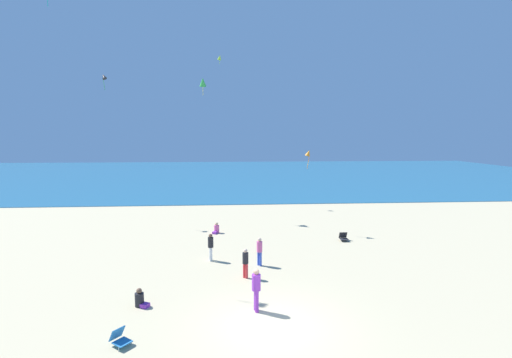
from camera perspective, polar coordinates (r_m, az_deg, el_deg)
ground_plane at (r=24.06m, az=-0.26°, el=-10.21°), size 120.00×120.00×0.00m
ocean_water at (r=67.38m, az=-2.66°, el=0.80°), size 120.00×60.00×0.05m
beach_chair_near_camera at (r=25.81m, az=13.26°, el=-8.67°), size 0.55×0.63×0.55m
beach_chair_far_left at (r=14.30m, az=-20.14°, el=-21.87°), size 0.82×0.79×0.60m
person_0 at (r=15.42m, az=0.04°, el=-16.18°), size 0.40×0.40×1.76m
person_1 at (r=27.15m, az=-6.09°, el=-7.64°), size 0.56×0.69×0.78m
person_2 at (r=16.79m, az=-17.30°, el=-17.22°), size 0.69×0.56×0.77m
person_3 at (r=21.29m, az=-6.95°, el=-10.02°), size 0.35×0.35×1.55m
person_4 at (r=18.74m, az=-1.63°, el=-12.47°), size 0.42×0.42×1.48m
person_5 at (r=20.39m, az=0.54°, el=-10.76°), size 0.43×0.43×1.54m
kite_black at (r=33.11m, az=-22.28°, el=14.31°), size 0.63×0.60×1.36m
kite_lime at (r=39.85m, az=-5.59°, el=18.02°), size 0.60×0.67×0.92m
kite_green at (r=32.50m, az=-8.14°, el=14.47°), size 0.61×0.81×1.52m
kite_orange at (r=27.00m, az=8.01°, el=3.94°), size 0.55×0.44×1.42m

